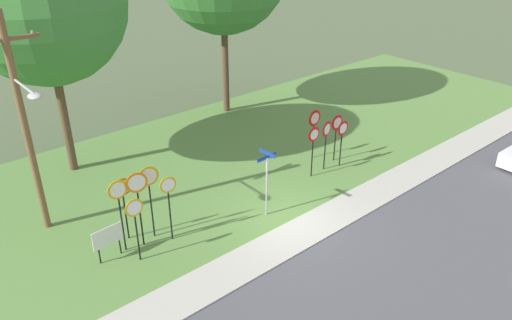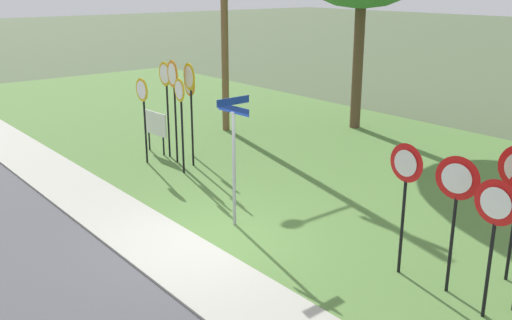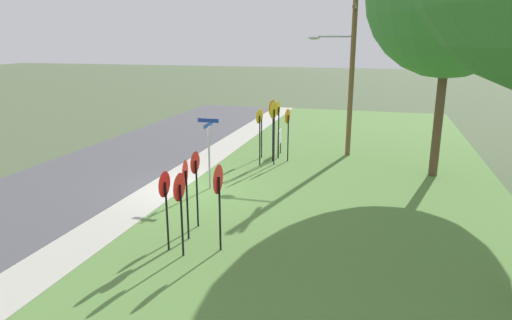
{
  "view_description": "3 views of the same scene",
  "coord_description": "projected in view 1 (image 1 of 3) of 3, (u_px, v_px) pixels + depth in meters",
  "views": [
    {
      "loc": [
        -11.19,
        -11.12,
        10.82
      ],
      "look_at": [
        0.74,
        2.85,
        1.3
      ],
      "focal_mm": 35.0,
      "sensor_mm": 36.0,
      "label": 1
    },
    {
      "loc": [
        8.71,
        -5.83,
        4.96
      ],
      "look_at": [
        -0.76,
        1.86,
        1.2
      ],
      "focal_mm": 40.51,
      "sensor_mm": 36.0,
      "label": 2
    },
    {
      "loc": [
        15.03,
        7.12,
        5.6
      ],
      "look_at": [
        -1.26,
        2.55,
        1.06
      ],
      "focal_mm": 31.45,
      "sensor_mm": 36.0,
      "label": 3
    }
  ],
  "objects": [
    {
      "name": "oak_tree_left",
      "position": [
        43.0,
        3.0,
        19.31
      ],
      "size": [
        6.5,
        6.5,
        10.56
      ],
      "color": "brown",
      "rests_on": "grass_median"
    },
    {
      "name": "street_name_post",
      "position": [
        267.0,
        177.0,
        18.6
      ],
      "size": [
        0.96,
        0.82,
        2.73
      ],
      "rotation": [
        0.0,
        0.0,
        0.04
      ],
      "color": "#9EA0A8",
      "rests_on": "grass_median"
    },
    {
      "name": "yield_sign_far_left",
      "position": [
        343.0,
        133.0,
        22.15
      ],
      "size": [
        0.7,
        0.1,
        2.23
      ],
      "rotation": [
        0.0,
        0.0,
        0.02
      ],
      "color": "black",
      "rests_on": "grass_median"
    },
    {
      "name": "utility_pole",
      "position": [
        25.0,
        121.0,
        16.56
      ],
      "size": [
        2.1,
        2.27,
        7.94
      ],
      "color": "brown",
      "rests_on": "grass_median"
    },
    {
      "name": "stop_sign_far_right",
      "position": [
        138.0,
        193.0,
        16.67
      ],
      "size": [
        0.74,
        0.16,
        2.9
      ],
      "rotation": [
        0.0,
        0.0,
        -0.19
      ],
      "color": "black",
      "rests_on": "grass_median"
    },
    {
      "name": "yield_sign_near_right",
      "position": [
        315.0,
        123.0,
        22.79
      ],
      "size": [
        0.79,
        0.1,
        2.42
      ],
      "rotation": [
        0.0,
        0.0,
        0.01
      ],
      "color": "black",
      "rests_on": "grass_median"
    },
    {
      "name": "yield_sign_near_left",
      "position": [
        327.0,
        134.0,
        21.8
      ],
      "size": [
        0.71,
        0.17,
        2.35
      ],
      "rotation": [
        0.0,
        0.0,
        0.19
      ],
      "color": "black",
      "rests_on": "grass_median"
    },
    {
      "name": "stop_sign_far_left",
      "position": [
        135.0,
        217.0,
        16.09
      ],
      "size": [
        0.64,
        0.09,
        2.42
      ],
      "rotation": [
        0.0,
        0.0,
        -0.01
      ],
      "color": "black",
      "rests_on": "grass_median"
    },
    {
      "name": "grass_median",
      "position": [
        199.0,
        165.0,
        22.98
      ],
      "size": [
        44.0,
        12.0,
        0.04
      ],
      "primitive_type": "cube",
      "color": "#567F3D",
      "rests_on": "ground_plane"
    },
    {
      "name": "yield_sign_center",
      "position": [
        337.0,
        127.0,
        22.6
      ],
      "size": [
        0.74,
        0.1,
        2.29
      ],
      "rotation": [
        0.0,
        0.0,
        0.01
      ],
      "color": "black",
      "rests_on": "grass_median"
    },
    {
      "name": "ground_plane",
      "position": [
        290.0,
        222.0,
        18.93
      ],
      "size": [
        160.0,
        160.0,
        0.0
      ],
      "primitive_type": "plane",
      "color": "#4C5B3D"
    },
    {
      "name": "stop_sign_near_right",
      "position": [
        123.0,
        196.0,
        17.15
      ],
      "size": [
        0.67,
        0.13,
        2.48
      ],
      "rotation": [
        0.0,
        0.0,
        -0.14
      ],
      "color": "black",
      "rests_on": "grass_median"
    },
    {
      "name": "sidewalk_strip",
      "position": [
        305.0,
        231.0,
        18.38
      ],
      "size": [
        44.0,
        1.6,
        0.06
      ],
      "primitive_type": "cube",
      "color": "#ADAA9E",
      "rests_on": "ground_plane"
    },
    {
      "name": "stop_sign_far_center",
      "position": [
        149.0,
        186.0,
        17.12
      ],
      "size": [
        0.72,
        0.15,
        2.86
      ],
      "rotation": [
        0.0,
        0.0,
        -0.18
      ],
      "color": "black",
      "rests_on": "grass_median"
    },
    {
      "name": "notice_board",
      "position": [
        108.0,
        238.0,
        16.59
      ],
      "size": [
        1.1,
        0.1,
        1.25
      ],
      "rotation": [
        0.0,
        0.0,
        0.06
      ],
      "color": "black",
      "rests_on": "grass_median"
    },
    {
      "name": "road_asphalt",
      "position": [
        396.0,
        288.0,
        15.69
      ],
      "size": [
        44.0,
        6.4,
        0.01
      ],
      "primitive_type": "cube",
      "color": "#4C4C51",
      "rests_on": "ground_plane"
    },
    {
      "name": "stop_sign_center_tall",
      "position": [
        119.0,
        201.0,
        16.44
      ],
      "size": [
        0.69,
        0.11,
        2.79
      ],
      "rotation": [
        0.0,
        0.0,
        -0.06
      ],
      "color": "black",
      "rests_on": "grass_median"
    },
    {
      "name": "yield_sign_far_right",
      "position": [
        314.0,
        140.0,
        21.22
      ],
      "size": [
        0.67,
        0.1,
        2.37
      ],
      "rotation": [
        0.0,
        0.0,
        -0.02
      ],
      "color": "black",
      "rests_on": "grass_median"
    },
    {
      "name": "stop_sign_near_left",
      "position": [
        169.0,
        196.0,
        17.1
      ],
      "size": [
        0.6,
        0.12,
        2.56
      ],
      "rotation": [
        0.0,
        0.0,
        -0.14
      ],
      "color": "black",
      "rests_on": "grass_median"
    }
  ]
}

